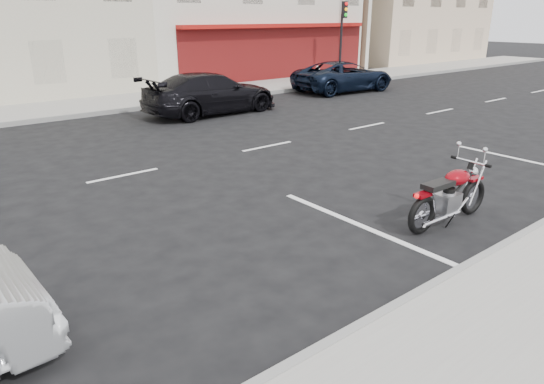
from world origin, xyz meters
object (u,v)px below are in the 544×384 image
Objects in this scene: motorcycle at (474,189)px; car_far at (211,93)px; traffic_light at (342,30)px; suv_far at (344,76)px; fire_hydrant at (318,72)px.

car_far is at bearing 85.00° from motorcycle.
traffic_light is at bearing -72.73° from car_far.
suv_far is at bearing -134.20° from traffic_light.
traffic_light is 0.77× the size of car_far.
car_far reaches higher than suv_far.
motorcycle is at bearing -129.16° from traffic_light.
suv_far is 7.60m from car_far.
suv_far is at bearing 54.54° from motorcycle.
motorcycle is 0.41× the size of car_far.
motorcycle is 10.84m from car_far.
motorcycle is (-10.09, -14.40, -0.07)m from fire_hydrant.
motorcycle is 0.42× the size of suv_far.
fire_hydrant is (-1.50, 0.17, -2.03)m from traffic_light.
fire_hydrant is at bearing -17.43° from suv_far.
car_far is (-7.56, -0.78, 0.04)m from suv_far.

